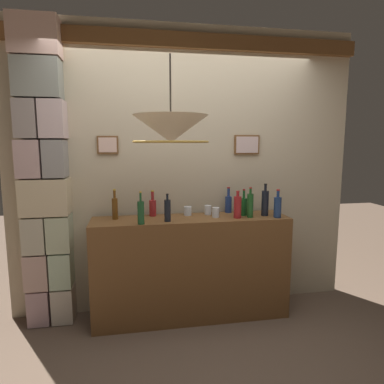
# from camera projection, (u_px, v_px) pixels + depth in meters

# --- Properties ---
(ground_plane) EXTENTS (12.00, 12.00, 0.00)m
(ground_plane) POSITION_uv_depth(u_px,v_px,m) (210.00, 370.00, 2.49)
(ground_plane) COLOR brown
(panelled_rear_partition) EXTENTS (3.40, 0.15, 2.77)m
(panelled_rear_partition) POSITION_uv_depth(u_px,v_px,m) (186.00, 164.00, 3.35)
(panelled_rear_partition) COLOR #BCAD8E
(panelled_rear_partition) RESTS_ON ground
(stone_pillar) EXTENTS (0.41, 0.30, 2.70)m
(stone_pillar) POSITION_uv_depth(u_px,v_px,m) (45.00, 177.00, 3.01)
(stone_pillar) COLOR #AE8D92
(stone_pillar) RESTS_ON ground
(bar_shelf_unit) EXTENTS (1.83, 0.43, 0.97)m
(bar_shelf_unit) POSITION_uv_depth(u_px,v_px,m) (191.00, 268.00, 3.21)
(bar_shelf_unit) COLOR brown
(bar_shelf_unit) RESTS_ON ground
(liquor_bottle_gin) EXTENTS (0.07, 0.07, 0.27)m
(liquor_bottle_gin) POSITION_uv_depth(u_px,v_px,m) (278.00, 206.00, 3.14)
(liquor_bottle_gin) COLOR navy
(liquor_bottle_gin) RESTS_ON bar_shelf_unit
(liquor_bottle_port) EXTENTS (0.06, 0.06, 0.25)m
(liquor_bottle_port) POSITION_uv_depth(u_px,v_px,m) (167.00, 210.00, 2.98)
(liquor_bottle_port) COLOR black
(liquor_bottle_port) RESTS_ON bar_shelf_unit
(liquor_bottle_vermouth) EXTENTS (0.07, 0.07, 0.26)m
(liquor_bottle_vermouth) POSITION_uv_depth(u_px,v_px,m) (244.00, 206.00, 3.23)
(liquor_bottle_vermouth) COLOR #185523
(liquor_bottle_vermouth) RESTS_ON bar_shelf_unit
(liquor_bottle_scotch) EXTENTS (0.07, 0.07, 0.31)m
(liquor_bottle_scotch) POSITION_uv_depth(u_px,v_px,m) (265.00, 203.00, 3.21)
(liquor_bottle_scotch) COLOR black
(liquor_bottle_scotch) RESTS_ON bar_shelf_unit
(liquor_bottle_rye) EXTENTS (0.07, 0.07, 0.25)m
(liquor_bottle_rye) POSITION_uv_depth(u_px,v_px,m) (238.00, 207.00, 3.11)
(liquor_bottle_rye) COLOR maroon
(liquor_bottle_rye) RESTS_ON bar_shelf_unit
(liquor_bottle_whiskey) EXTENTS (0.06, 0.06, 0.28)m
(liquor_bottle_whiskey) POSITION_uv_depth(u_px,v_px,m) (250.00, 205.00, 3.14)
(liquor_bottle_whiskey) COLOR #1B5120
(liquor_bottle_whiskey) RESTS_ON bar_shelf_unit
(liquor_bottle_sherry) EXTENTS (0.07, 0.07, 0.25)m
(liquor_bottle_sherry) POSITION_uv_depth(u_px,v_px,m) (153.00, 207.00, 3.21)
(liquor_bottle_sherry) COLOR maroon
(liquor_bottle_sherry) RESTS_ON bar_shelf_unit
(liquor_bottle_amaro) EXTENTS (0.06, 0.06, 0.28)m
(liquor_bottle_amaro) POSITION_uv_depth(u_px,v_px,m) (141.00, 212.00, 2.88)
(liquor_bottle_amaro) COLOR #1A4B25
(liquor_bottle_amaro) RESTS_ON bar_shelf_unit
(liquor_bottle_brandy) EXTENTS (0.07, 0.07, 0.26)m
(liquor_bottle_brandy) POSITION_uv_depth(u_px,v_px,m) (228.00, 203.00, 3.36)
(liquor_bottle_brandy) COLOR navy
(liquor_bottle_brandy) RESTS_ON bar_shelf_unit
(liquor_bottle_bourbon) EXTENTS (0.05, 0.05, 0.28)m
(liquor_bottle_bourbon) POSITION_uv_depth(u_px,v_px,m) (115.00, 208.00, 3.06)
(liquor_bottle_bourbon) COLOR brown
(liquor_bottle_bourbon) RESTS_ON bar_shelf_unit
(glass_tumbler_rocks) EXTENTS (0.07, 0.07, 0.08)m
(glass_tumbler_rocks) POSITION_uv_depth(u_px,v_px,m) (188.00, 211.00, 3.24)
(glass_tumbler_rocks) COLOR silver
(glass_tumbler_rocks) RESTS_ON bar_shelf_unit
(glass_tumbler_highball) EXTENTS (0.07, 0.07, 0.09)m
(glass_tumbler_highball) POSITION_uv_depth(u_px,v_px,m) (216.00, 212.00, 3.15)
(glass_tumbler_highball) COLOR silver
(glass_tumbler_highball) RESTS_ON bar_shelf_unit
(glass_tumbler_shot) EXTENTS (0.07, 0.07, 0.09)m
(glass_tumbler_shot) POSITION_uv_depth(u_px,v_px,m) (208.00, 210.00, 3.27)
(glass_tumbler_shot) COLOR silver
(glass_tumbler_shot) RESTS_ON bar_shelf_unit
(pendant_lamp) EXTENTS (0.54, 0.54, 0.60)m
(pendant_lamp) POSITION_uv_depth(u_px,v_px,m) (171.00, 130.00, 2.37)
(pendant_lamp) COLOR #EFE5C6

